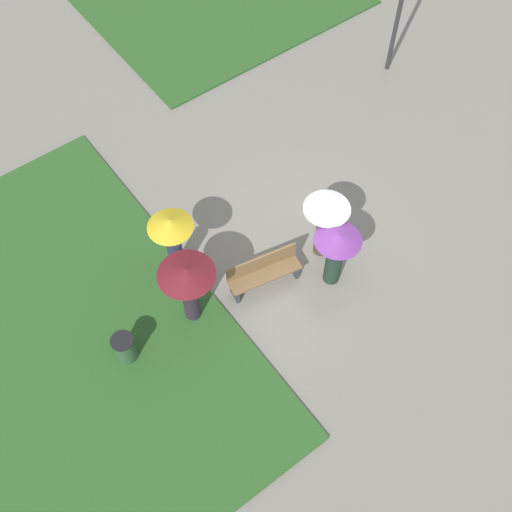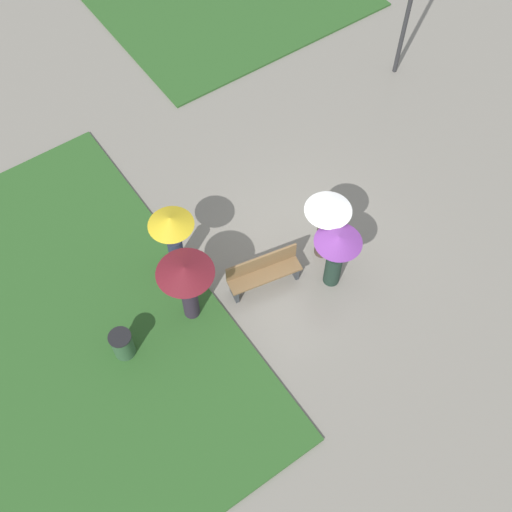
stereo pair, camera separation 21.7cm
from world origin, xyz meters
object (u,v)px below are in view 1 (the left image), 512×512
park_bench (263,271)px  crowd_person_yellow (172,235)px  trash_bin (125,348)px  crowd_person_maroon (188,282)px  crowd_person_white (326,218)px  crowd_person_purple (336,250)px

park_bench → crowd_person_yellow: bearing=144.6°
trash_bin → crowd_person_maroon: 1.93m
trash_bin → crowd_person_white: crowd_person_white is taller
park_bench → trash_bin: bearing=-173.0°
park_bench → crowd_person_purple: (1.29, -0.83, 0.70)m
crowd_person_maroon → crowd_person_yellow: 1.25m
crowd_person_white → crowd_person_yellow: bearing=-39.4°
park_bench → crowd_person_purple: crowd_person_purple is taller
crowd_person_maroon → crowd_person_yellow: size_ratio=1.00×
park_bench → trash_bin: 3.39m
crowd_person_white → crowd_person_yellow: size_ratio=0.96×
crowd_person_maroon → crowd_person_purple: crowd_person_maroon is taller
park_bench → crowd_person_white: size_ratio=0.94×
park_bench → crowd_person_yellow: 2.16m
crowd_person_maroon → crowd_person_purple: bearing=7.0°
park_bench → crowd_person_maroon: (-1.73, 0.25, 0.94)m
park_bench → crowd_person_yellow: (-1.34, 1.43, 0.89)m
crowd_person_purple → crowd_person_white: (0.30, 0.72, 0.11)m
crowd_person_yellow → crowd_person_white: bearing=165.1°
park_bench → trash_bin: (-3.38, 0.26, -0.07)m
crowd_person_white → crowd_person_yellow: 3.32m
trash_bin → crowd_person_yellow: (2.03, 1.17, 0.96)m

